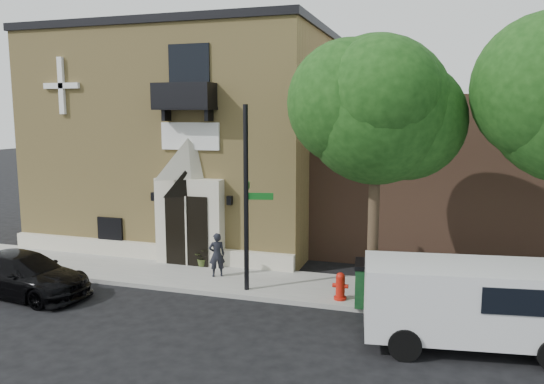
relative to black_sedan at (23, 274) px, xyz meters
The scene contains 11 objects.
ground 5.02m from the black_sedan, 19.35° to the left, with size 120.00×120.00×0.00m, color black.
sidewalk 6.53m from the black_sedan, 28.95° to the left, with size 42.00×3.00×0.15m, color gray.
church 10.52m from the black_sedan, 79.94° to the left, with size 12.20×11.01×9.30m.
street_tree_left 12.07m from the black_sedan, 10.54° to the left, with size 4.97×4.38×7.77m.
black_sedan is the anchor object (origin of this frame).
cargo_van 13.52m from the black_sedan, ahead, with size 5.37×2.75×2.09m.
street_sign 7.51m from the black_sedan, 18.24° to the left, with size 1.05×0.91×5.85m.
fire_hydrant 9.99m from the black_sedan, 12.64° to the left, with size 0.48×0.38×0.84m.
dumpster 11.36m from the black_sedan, 10.88° to the left, with size 2.04×1.31×1.26m.
planter 6.00m from the black_sedan, 44.30° to the left, with size 0.58×0.50×0.64m, color #475826.
pedestrian_near 6.18m from the black_sedan, 31.24° to the left, with size 0.56×0.37×1.53m, color black.
Camera 1 is at (7.70, -14.75, 5.71)m, focal length 35.00 mm.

